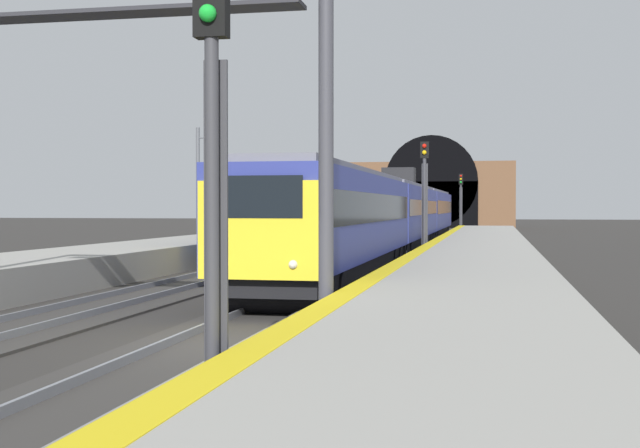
# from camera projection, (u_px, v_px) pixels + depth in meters

# --- Properties ---
(ground_plane) EXTENTS (320.00, 320.00, 0.00)m
(ground_plane) POSITION_uv_depth(u_px,v_px,m) (215.00, 346.00, 15.78)
(ground_plane) COLOR #302D2B
(platform_right) EXTENTS (112.00, 4.38, 1.02)m
(platform_right) POSITION_uv_depth(u_px,v_px,m) (455.00, 325.00, 14.89)
(platform_right) COLOR #9E9B93
(platform_right) RESTS_ON ground_plane
(platform_right_edge_strip) EXTENTS (112.00, 0.50, 0.01)m
(platform_right_edge_strip) POSITION_uv_depth(u_px,v_px,m) (346.00, 294.00, 15.27)
(platform_right_edge_strip) COLOR yellow
(platform_right_edge_strip) RESTS_ON platform_right
(track_main_line) EXTENTS (160.00, 3.11, 0.21)m
(track_main_line) POSITION_uv_depth(u_px,v_px,m) (215.00, 344.00, 15.78)
(track_main_line) COLOR #383533
(track_main_line) RESTS_ON ground_plane
(train_main_approaching) EXTENTS (56.10, 2.93, 4.69)m
(train_main_approaching) POSITION_uv_depth(u_px,v_px,m) (399.00, 214.00, 46.08)
(train_main_approaching) COLOR navy
(train_main_approaching) RESTS_ON ground_plane
(train_adjacent_platform) EXTENTS (37.13, 3.23, 4.93)m
(train_adjacent_platform) POSITION_uv_depth(u_px,v_px,m) (327.00, 211.00, 51.16)
(train_adjacent_platform) COLOR #264C99
(train_adjacent_platform) RESTS_ON ground_plane
(railway_signal_near) EXTENTS (0.39, 0.38, 5.55)m
(railway_signal_near) POSITION_uv_depth(u_px,v_px,m) (212.00, 141.00, 9.61)
(railway_signal_near) COLOR #38383D
(railway_signal_near) RESTS_ON ground_plane
(railway_signal_mid) EXTENTS (0.39, 0.38, 5.56)m
(railway_signal_mid) POSITION_uv_depth(u_px,v_px,m) (424.00, 193.00, 38.94)
(railway_signal_mid) COLOR #38383D
(railway_signal_mid) RESTS_ON ground_plane
(railway_signal_far) EXTENTS (0.39, 0.38, 5.72)m
(railway_signal_far) POSITION_uv_depth(u_px,v_px,m) (461.00, 198.00, 81.56)
(railway_signal_far) COLOR #38383D
(railway_signal_far) RESTS_ON ground_plane
(overhead_signal_gantry) EXTENTS (0.70, 9.09, 7.16)m
(overhead_signal_gantry) POSITION_uv_depth(u_px,v_px,m) (105.00, 61.00, 16.58)
(overhead_signal_gantry) COLOR #3F3F47
(overhead_signal_gantry) RESTS_ON ground_plane
(tunnel_portal) EXTENTS (3.07, 19.98, 11.22)m
(tunnel_portal) POSITION_uv_depth(u_px,v_px,m) (432.00, 195.00, 104.02)
(tunnel_portal) COLOR brown
(tunnel_portal) RESTS_ON ground_plane
(catenary_mast_near) EXTENTS (0.22, 1.76, 7.18)m
(catenary_mast_near) POSITION_uv_depth(u_px,v_px,m) (198.00, 188.00, 49.30)
(catenary_mast_near) COLOR #595B60
(catenary_mast_near) RESTS_ON ground_plane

